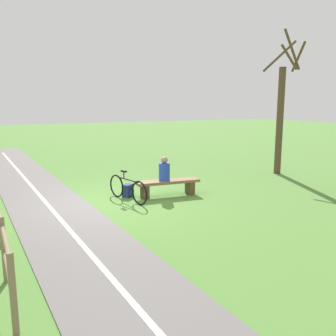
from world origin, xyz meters
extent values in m
plane|color=#548438|center=(0.00, 0.00, 0.00)|extent=(80.00, 80.00, 0.00)
cube|color=#66605E|center=(1.09, 4.00, 0.01)|extent=(4.38, 36.05, 0.02)
cube|color=silver|center=(1.09, 4.00, 0.02)|extent=(2.22, 31.94, 0.00)
cube|color=brown|center=(-1.91, 0.06, 0.42)|extent=(1.90, 0.63, 0.08)
cube|color=brown|center=(-2.61, 0.13, 0.19)|extent=(0.20, 0.42, 0.38)
cube|color=brown|center=(-1.21, -0.01, 0.19)|extent=(0.20, 0.42, 0.38)
cylinder|color=#2847B7|center=(-1.80, 0.05, 0.72)|extent=(0.35, 0.35, 0.51)
sphere|color=#9E755B|center=(-1.80, 0.05, 1.06)|extent=(0.19, 0.19, 0.19)
torus|color=black|center=(-0.81, 0.60, 0.33)|extent=(0.21, 0.65, 0.66)
torus|color=black|center=(-0.52, -0.45, 0.33)|extent=(0.21, 0.65, 0.66)
cylinder|color=black|center=(-0.66, 0.08, 0.61)|extent=(0.28, 0.91, 0.04)
cylinder|color=black|center=(-0.71, 0.23, 0.47)|extent=(0.21, 0.66, 0.31)
cylinder|color=black|center=(-0.62, -0.08, 0.71)|extent=(0.03, 0.03, 0.20)
cube|color=black|center=(-0.62, -0.08, 0.82)|extent=(0.13, 0.21, 0.05)
cube|color=navy|center=(-0.83, -0.38, 0.18)|extent=(0.37, 0.36, 0.36)
cube|color=#2A438C|center=(-0.91, -0.28, 0.13)|extent=(0.19, 0.17, 0.16)
cylinder|color=#847051|center=(2.53, 3.53, 0.51)|extent=(0.08, 0.08, 1.02)
cylinder|color=#847051|center=(2.48, 4.98, 0.51)|extent=(0.08, 0.08, 1.02)
cylinder|color=brown|center=(-7.18, -1.11, 1.99)|extent=(0.25, 0.25, 3.97)
cylinder|color=brown|center=(-7.67, -0.88, 4.32)|extent=(0.58, 1.07, 0.95)
cylinder|color=brown|center=(-7.13, -0.78, 4.29)|extent=(0.75, 0.19, 0.88)
cylinder|color=brown|center=(-7.46, -1.62, 4.42)|extent=(1.11, 0.67, 1.16)
cylinder|color=brown|center=(-7.19, -0.72, 4.54)|extent=(0.87, 0.11, 1.38)
camera|label=1|loc=(2.53, 9.11, 2.66)|focal=38.03mm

